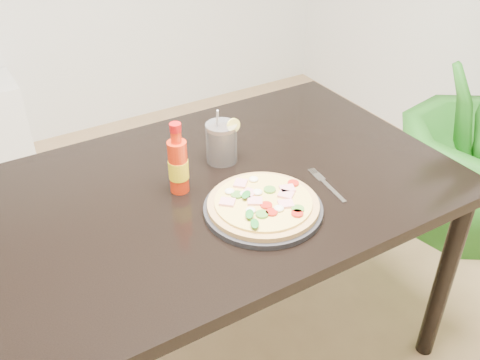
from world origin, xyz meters
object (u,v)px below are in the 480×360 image
hot_sauce_bottle (178,165)px  fork (326,184)px  dining_table (220,205)px  plate (263,209)px  pizza (263,203)px  cola_cup (222,143)px

hot_sauce_bottle → fork: bearing=-27.5°
hot_sauce_bottle → fork: 0.44m
dining_table → hot_sauce_bottle: size_ratio=6.44×
dining_table → hot_sauce_bottle: (-0.11, 0.03, 0.17)m
dining_table → fork: size_ratio=7.42×
dining_table → plate: (0.04, -0.18, 0.09)m
dining_table → pizza: bearing=-78.9°
pizza → hot_sauce_bottle: hot_sauce_bottle is taller
plate → fork: (0.23, 0.01, -0.01)m
cola_cup → pizza: bearing=-96.9°
dining_table → cola_cup: 0.19m
hot_sauce_bottle → cola_cup: bearing=23.6°
dining_table → hot_sauce_bottle: bearing=166.8°
plate → pizza: 0.02m
pizza → hot_sauce_bottle: 0.26m
hot_sauce_bottle → pizza: bearing=-54.2°
dining_table → fork: (0.26, -0.17, 0.09)m
pizza → fork: bearing=2.7°
plate → cola_cup: bearing=83.2°
pizza → plate: bearing=-71.6°
fork → pizza: bearing=-170.2°
dining_table → cola_cup: size_ratio=7.49×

